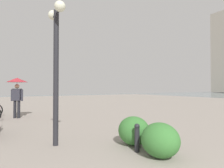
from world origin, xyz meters
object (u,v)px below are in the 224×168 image
Objects in this scene: pedestrian at (17,86)px; bollard_mid at (137,137)px; lamppost at (56,51)px; bollard_near at (137,137)px.

pedestrian is 7.48m from bollard_mid.
pedestrian is at bearing 5.30° from lamppost.
pedestrian is at bearing 16.27° from bollard_mid.
lamppost is 5.60× the size of bollard_mid.
bollard_mid is (-7.08, -2.07, -1.25)m from pedestrian.
pedestrian is 3.01× the size of bollard_near.
lamppost reaches higher than bollard_near.
pedestrian is at bearing 16.16° from bollard_near.
pedestrian reaches higher than bollard_mid.
lamppost is at bearing 45.38° from bollard_near.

